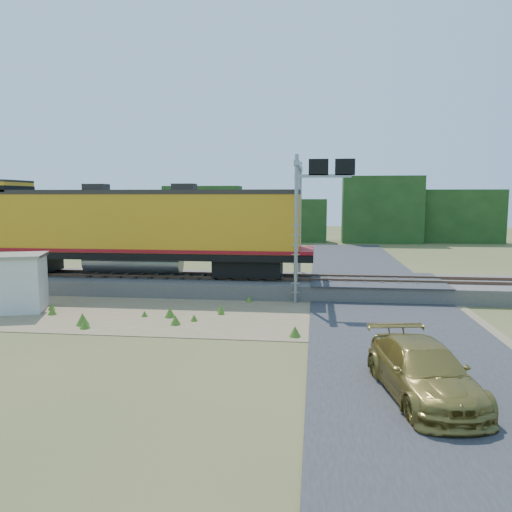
# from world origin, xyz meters

# --- Properties ---
(ground) EXTENTS (140.00, 140.00, 0.00)m
(ground) POSITION_xyz_m (0.00, 0.00, 0.00)
(ground) COLOR #475123
(ground) RESTS_ON ground
(ballast) EXTENTS (70.00, 5.00, 0.80)m
(ballast) POSITION_xyz_m (0.00, 6.00, 0.40)
(ballast) COLOR slate
(ballast) RESTS_ON ground
(rails) EXTENTS (70.00, 1.54, 0.16)m
(rails) POSITION_xyz_m (0.00, 6.00, 0.88)
(rails) COLOR brown
(rails) RESTS_ON ballast
(dirt_shoulder) EXTENTS (26.00, 8.00, 0.03)m
(dirt_shoulder) POSITION_xyz_m (-2.00, 0.50, 0.01)
(dirt_shoulder) COLOR #8C7754
(dirt_shoulder) RESTS_ON ground
(road) EXTENTS (7.00, 66.00, 0.86)m
(road) POSITION_xyz_m (7.00, 0.74, 0.09)
(road) COLOR #38383A
(road) RESTS_ON ground
(tree_line_north) EXTENTS (130.00, 3.00, 6.50)m
(tree_line_north) POSITION_xyz_m (0.00, 38.00, 3.07)
(tree_line_north) COLOR #1A3814
(tree_line_north) RESTS_ON ground
(weed_clumps) EXTENTS (15.00, 6.20, 0.56)m
(weed_clumps) POSITION_xyz_m (-3.50, 0.10, 0.00)
(weed_clumps) COLOR #457020
(weed_clumps) RESTS_ON ground
(locomotive) EXTENTS (20.61, 3.14, 5.32)m
(locomotive) POSITION_xyz_m (-7.00, 6.00, 3.58)
(locomotive) COLOR black
(locomotive) RESTS_ON rails
(shed) EXTENTS (2.86, 2.86, 2.69)m
(shed) POSITION_xyz_m (-9.94, 0.03, 1.36)
(shed) COLOR silver
(shed) RESTS_ON ground
(signal_gantry) EXTENTS (2.92, 6.20, 7.37)m
(signal_gantry) POSITION_xyz_m (3.13, 5.32, 5.51)
(signal_gantry) COLOR gray
(signal_gantry) RESTS_ON ground
(car) EXTENTS (2.83, 5.26, 1.45)m
(car) POSITION_xyz_m (6.59, -8.16, 0.72)
(car) COLOR olive
(car) RESTS_ON ground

